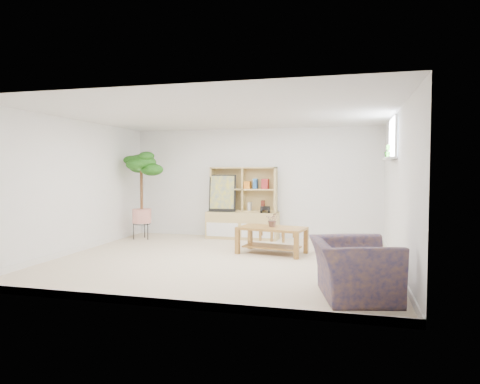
% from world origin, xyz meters
% --- Properties ---
extents(floor, '(5.50, 5.00, 0.01)m').
position_xyz_m(floor, '(0.00, 0.00, 0.00)').
color(floor, beige).
rests_on(floor, ground).
extents(ceiling, '(5.50, 5.00, 0.01)m').
position_xyz_m(ceiling, '(0.00, 0.00, 2.40)').
color(ceiling, silver).
rests_on(ceiling, walls).
extents(walls, '(5.51, 5.01, 2.40)m').
position_xyz_m(walls, '(0.00, 0.00, 1.20)').
color(walls, white).
rests_on(walls, floor).
extents(baseboard, '(5.50, 5.00, 0.10)m').
position_xyz_m(baseboard, '(0.00, 0.00, 0.05)').
color(baseboard, white).
rests_on(baseboard, floor).
extents(window, '(0.10, 0.98, 0.68)m').
position_xyz_m(window, '(2.73, 0.60, 2.00)').
color(window, '#CAE6FF').
rests_on(window, walls).
extents(window_sill, '(0.14, 1.00, 0.04)m').
position_xyz_m(window_sill, '(2.67, 0.60, 1.68)').
color(window_sill, white).
rests_on(window_sill, walls).
extents(storage_unit, '(1.56, 0.52, 1.56)m').
position_xyz_m(storage_unit, '(-0.19, 2.24, 0.78)').
color(storage_unit, tan).
rests_on(storage_unit, floor).
extents(poster, '(0.59, 0.21, 0.81)m').
position_xyz_m(poster, '(-0.62, 2.17, 0.99)').
color(poster, yellow).
rests_on(poster, storage_unit).
extents(toy_truck, '(0.32, 0.24, 0.16)m').
position_xyz_m(toy_truck, '(0.32, 2.16, 0.66)').
color(toy_truck, black).
rests_on(toy_truck, storage_unit).
extents(coffee_table, '(1.27, 0.85, 0.48)m').
position_xyz_m(coffee_table, '(0.72, 0.74, 0.24)').
color(coffee_table, brown).
rests_on(coffee_table, floor).
extents(table_plant, '(0.27, 0.25, 0.25)m').
position_xyz_m(table_plant, '(0.73, 0.78, 0.60)').
color(table_plant, '#134D19').
rests_on(table_plant, coffee_table).
extents(floor_tree, '(0.91, 0.91, 1.90)m').
position_xyz_m(floor_tree, '(-2.28, 1.64, 0.95)').
color(floor_tree, '#124810').
rests_on(floor_tree, floor).
extents(armchair, '(1.12, 1.22, 0.77)m').
position_xyz_m(armchair, '(2.10, -1.61, 0.39)').
color(armchair, navy).
rests_on(armchair, floor).
extents(sill_plant, '(0.15, 0.14, 0.22)m').
position_xyz_m(sill_plant, '(2.67, 0.86, 1.81)').
color(sill_plant, '#124810').
rests_on(sill_plant, window_sill).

